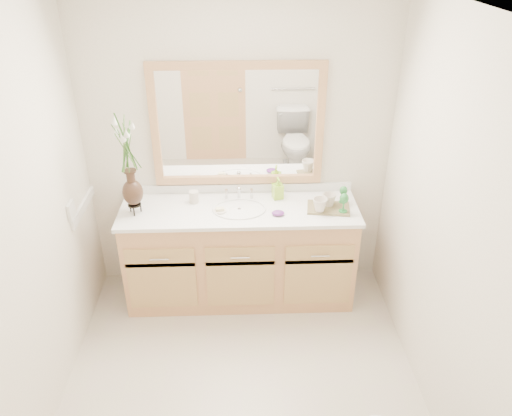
{
  "coord_description": "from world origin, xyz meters",
  "views": [
    {
      "loc": [
        0.01,
        -2.33,
        2.72
      ],
      "look_at": [
        0.12,
        0.65,
        1.04
      ],
      "focal_mm": 35.0,
      "sensor_mm": 36.0,
      "label": 1
    }
  ],
  "objects_px": {
    "tumbler": "(194,197)",
    "soap_bottle": "(278,189)",
    "flower_vase": "(127,152)",
    "tray": "(328,208)"
  },
  "relations": [
    {
      "from": "tumbler",
      "to": "flower_vase",
      "type": "bearing_deg",
      "value": -160.71
    },
    {
      "from": "tray",
      "to": "tumbler",
      "type": "bearing_deg",
      "value": -179.47
    },
    {
      "from": "tray",
      "to": "flower_vase",
      "type": "bearing_deg",
      "value": -171.27
    },
    {
      "from": "flower_vase",
      "to": "soap_bottle",
      "type": "relative_size",
      "value": 4.63
    },
    {
      "from": "flower_vase",
      "to": "tumbler",
      "type": "xyz_separation_m",
      "value": [
        0.43,
        0.15,
        -0.45
      ]
    },
    {
      "from": "tumbler",
      "to": "soap_bottle",
      "type": "xyz_separation_m",
      "value": [
        0.66,
        0.05,
        0.03
      ]
    },
    {
      "from": "tumbler",
      "to": "tray",
      "type": "height_order",
      "value": "tumbler"
    },
    {
      "from": "tumbler",
      "to": "soap_bottle",
      "type": "relative_size",
      "value": 0.59
    },
    {
      "from": "tumbler",
      "to": "tray",
      "type": "bearing_deg",
      "value": -7.93
    },
    {
      "from": "flower_vase",
      "to": "tray",
      "type": "bearing_deg",
      "value": 0.27
    }
  ]
}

